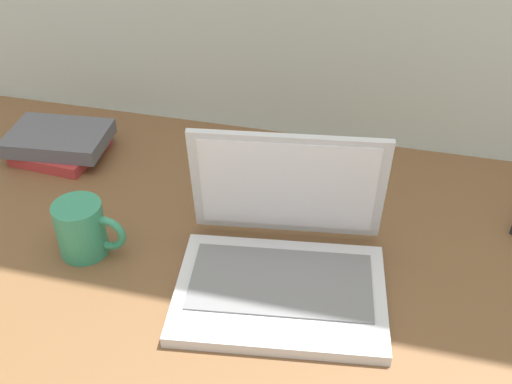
# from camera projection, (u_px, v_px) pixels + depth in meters

# --- Properties ---
(desk) EXTENTS (1.60, 0.76, 0.03)m
(desk) POSITION_uv_depth(u_px,v_px,m) (221.00, 252.00, 1.02)
(desk) COLOR brown
(desk) RESTS_ON ground
(laptop) EXTENTS (0.34, 0.30, 0.22)m
(laptop) POSITION_uv_depth(u_px,v_px,m) (283.00, 255.00, 0.92)
(laptop) COLOR silver
(laptop) RESTS_ON desk
(coffee_mug) EXTENTS (0.12, 0.08, 0.09)m
(coffee_mug) POSITION_uv_depth(u_px,v_px,m) (83.00, 228.00, 0.97)
(coffee_mug) COLOR #338C66
(coffee_mug) RESTS_ON desk
(remote_control_far) EXTENTS (0.10, 0.17, 0.02)m
(remote_control_far) POSITION_uv_depth(u_px,v_px,m) (261.00, 166.00, 1.17)
(remote_control_far) COLOR #4C4C51
(remote_control_far) RESTS_ON desk
(book_stack) EXTENTS (0.20, 0.15, 0.05)m
(book_stack) POSITION_uv_depth(u_px,v_px,m) (59.00, 143.00, 1.21)
(book_stack) COLOR #B23333
(book_stack) RESTS_ON desk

